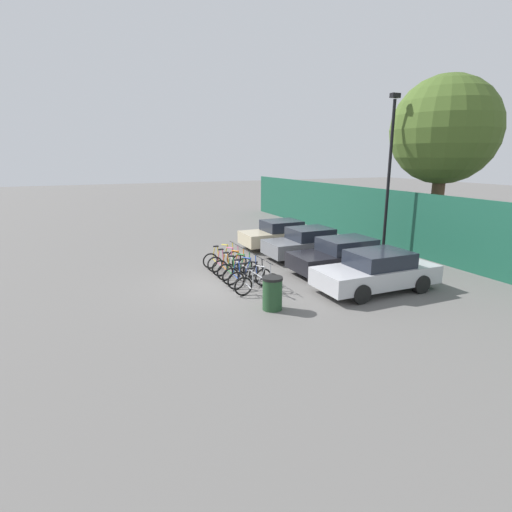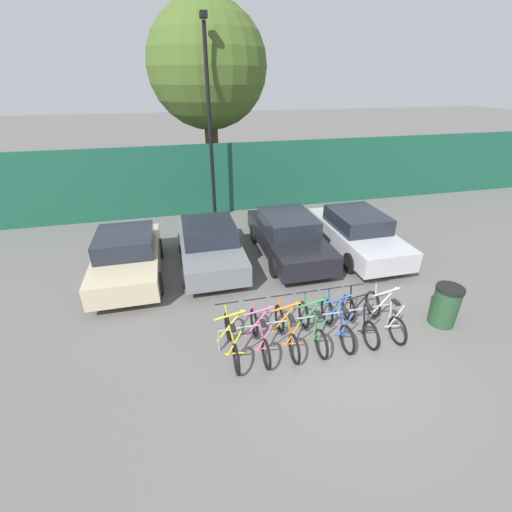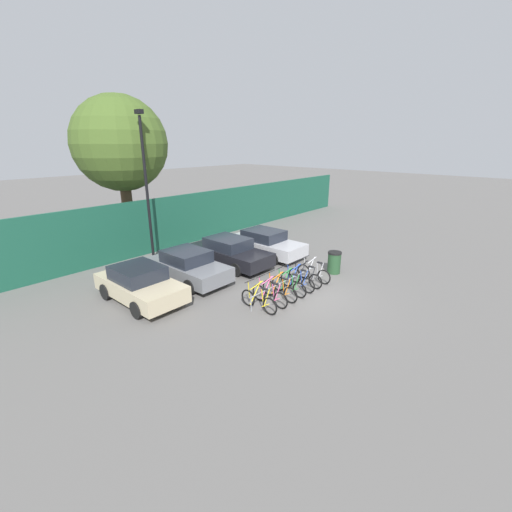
{
  "view_description": "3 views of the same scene",
  "coord_description": "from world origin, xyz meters",
  "views": [
    {
      "loc": [
        13.2,
        -4.71,
        4.55
      ],
      "look_at": [
        0.25,
        0.96,
        1.03
      ],
      "focal_mm": 28.0,
      "sensor_mm": 36.0,
      "label": 1
    },
    {
      "loc": [
        -3.13,
        -5.08,
        5.37
      ],
      "look_at": [
        -1.33,
        2.28,
        1.4
      ],
      "focal_mm": 24.0,
      "sensor_mm": 36.0,
      "label": 2
    },
    {
      "loc": [
        -10.81,
        -6.85,
        5.88
      ],
      "look_at": [
        -0.27,
        2.44,
        1.16
      ],
      "focal_mm": 24.0,
      "sensor_mm": 36.0,
      "label": 3
    }
  ],
  "objects": [
    {
      "name": "lamp_post",
      "position": [
        -1.58,
        8.5,
        4.0
      ],
      "size": [
        0.24,
        0.44,
        7.28
      ],
      "color": "black",
      "rests_on": "ground"
    },
    {
      "name": "bicycle_yellow",
      "position": [
        -2.3,
        0.53,
        0.38
      ],
      "size": [
        0.68,
        1.71,
        1.05
      ],
      "rotation": [
        0.0,
        0.0,
        0.03
      ],
      "color": "black",
      "rests_on": "ground"
    },
    {
      "name": "bicycle_green",
      "position": [
        -0.45,
        0.53,
        0.38
      ],
      "size": [
        0.68,
        1.71,
        1.05
      ],
      "rotation": [
        0.0,
        0.0,
        -0.07
      ],
      "color": "black",
      "rests_on": "ground"
    },
    {
      "name": "tree_behind_hoarding",
      "position": [
        -1.21,
        11.3,
        5.72
      ],
      "size": [
        4.99,
        4.99,
        8.26
      ],
      "color": "brown",
      "rests_on": "ground"
    },
    {
      "name": "hoarding_wall",
      "position": [
        0.0,
        9.5,
        1.47
      ],
      "size": [
        36.0,
        0.16,
        2.95
      ],
      "primitive_type": "cube",
      "color": "#19513D",
      "rests_on": "ground"
    },
    {
      "name": "bike_rack",
      "position": [
        -0.46,
        0.68,
        0.49
      ],
      "size": [
        4.23,
        0.04,
        0.57
      ],
      "color": "gray",
      "rests_on": "ground"
    },
    {
      "name": "trash_bin",
      "position": [
        2.88,
        0.35,
        0.52
      ],
      "size": [
        0.63,
        0.63,
        1.03
      ],
      "color": "#234728",
      "rests_on": "ground"
    },
    {
      "name": "car_black",
      "position": [
        0.39,
        4.78,
        0.69
      ],
      "size": [
        1.91,
        4.4,
        1.4
      ],
      "color": "black",
      "rests_on": "ground"
    },
    {
      "name": "car_grey",
      "position": [
        -2.24,
        4.69,
        0.69
      ],
      "size": [
        1.91,
        3.99,
        1.4
      ],
      "color": "slate",
      "rests_on": "ground"
    },
    {
      "name": "bicycle_black",
      "position": [
        0.71,
        0.53,
        0.38
      ],
      "size": [
        0.68,
        1.71,
        1.05
      ],
      "rotation": [
        0.0,
        0.0,
        0.03
      ],
      "color": "black",
      "rests_on": "ground"
    },
    {
      "name": "bicycle_pink",
      "position": [
        -1.68,
        0.53,
        0.38
      ],
      "size": [
        0.68,
        1.71,
        1.05
      ],
      "rotation": [
        0.0,
        0.0,
        0.05
      ],
      "color": "black",
      "rests_on": "ground"
    },
    {
      "name": "bicycle_orange",
      "position": [
        -1.06,
        0.53,
        0.38
      ],
      "size": [
        0.68,
        1.71,
        1.05
      ],
      "rotation": [
        0.0,
        0.0,
        -0.06
      ],
      "color": "black",
      "rests_on": "ground"
    },
    {
      "name": "car_beige",
      "position": [
        -4.7,
        4.48,
        0.69
      ],
      "size": [
        1.91,
        3.93,
        1.4
      ],
      "color": "#C1B28E",
      "rests_on": "ground"
    },
    {
      "name": "ground_plane",
      "position": [
        0.0,
        0.0,
        0.0
      ],
      "size": [
        120.0,
        120.0,
        0.0
      ],
      "primitive_type": "plane",
      "color": "#605E5B"
    },
    {
      "name": "car_silver",
      "position": [
        2.72,
        4.44,
        0.69
      ],
      "size": [
        1.91,
        4.35,
        1.4
      ],
      "color": "#B7B7BC",
      "rests_on": "ground"
    },
    {
      "name": "bicycle_silver",
      "position": [
        1.38,
        0.53,
        0.38
      ],
      "size": [
        0.68,
        1.71,
        1.05
      ],
      "rotation": [
        0.0,
        0.0,
        -0.01
      ],
      "color": "black",
      "rests_on": "ground"
    },
    {
      "name": "bicycle_blue",
      "position": [
        0.15,
        0.53,
        0.38
      ],
      "size": [
        0.68,
        1.71,
        1.05
      ],
      "rotation": [
        0.0,
        0.0,
        -0.03
      ],
      "color": "black",
      "rests_on": "ground"
    }
  ]
}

